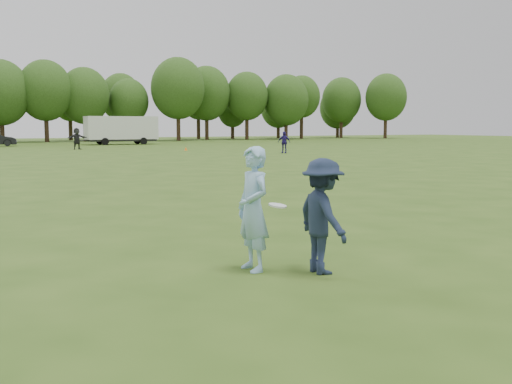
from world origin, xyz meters
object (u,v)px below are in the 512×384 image
player_far_b (284,142)px  cargo_trailer (121,129)px  thrower (253,209)px  defender (323,216)px  field_cone (186,149)px  player_far_d (77,139)px

player_far_b → cargo_trailer: 27.70m
thrower → player_far_b: (19.97, 32.88, -0.08)m
defender → player_far_b: size_ratio=1.00×
thrower → cargo_trailer: 61.73m
thrower → cargo_trailer: size_ratio=0.21×
thrower → field_cone: 43.85m
player_far_b → field_cone: 9.75m
thrower → defender: (0.83, -0.61, -0.08)m
player_far_d → field_cone: player_far_d is taller
player_far_b → player_far_d: size_ratio=0.87×
thrower → defender: bearing=51.7°
thrower → field_cone: thrower is taller
player_far_b → player_far_d: (-12.94, 15.08, 0.13)m
cargo_trailer → player_far_b: bearing=-78.5°
defender → player_far_b: (19.14, 33.50, 0.00)m
thrower → player_far_b: size_ratio=1.10×
player_far_b → cargo_trailer: bearing=144.3°
thrower → player_far_b: thrower is taller
thrower → defender: thrower is taller
defender → field_cone: (14.12, 41.83, -0.70)m
thrower → defender: size_ratio=1.10×
defender → cargo_trailer: bearing=-9.3°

